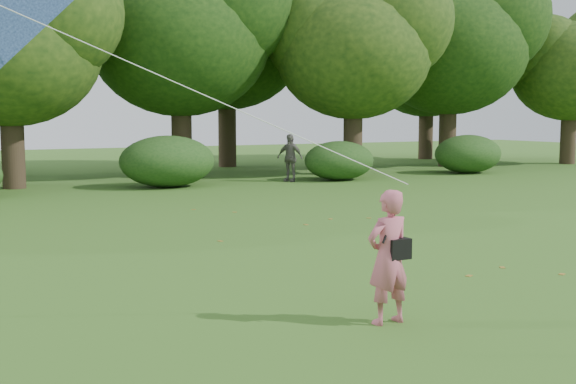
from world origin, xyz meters
name	(u,v)px	position (x,y,z in m)	size (l,w,h in m)	color
ground	(393,324)	(0.00, 0.00, 0.00)	(100.00, 100.00, 0.00)	#265114
man_kite_flyer	(388,257)	(-0.05, 0.05, 0.85)	(0.62, 0.41, 1.70)	#C05A6D
bystander_right	(290,158)	(7.97, 17.80, 0.94)	(1.10, 0.46, 1.87)	#646059
crossbody_bag	(397,248)	(0.07, 0.02, 0.96)	(0.43, 0.20, 0.69)	black
tree_line	(95,41)	(1.67, 22.88, 5.60)	(54.70, 15.30, 9.48)	#3A2D1E
shrub_band	(63,168)	(-0.72, 17.60, 0.86)	(39.15, 3.22, 1.88)	#264919
fallen_leaves	(305,238)	(2.13, 6.08, 0.01)	(10.80, 10.66, 0.01)	olive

